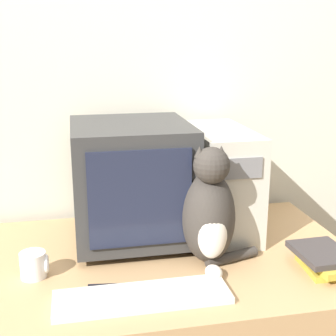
{
  "coord_description": "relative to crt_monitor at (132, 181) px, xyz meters",
  "views": [
    {
      "loc": [
        -0.2,
        -0.98,
        1.41
      ],
      "look_at": [
        0.09,
        0.46,
        1.0
      ],
      "focal_mm": 50.0,
      "sensor_mm": 36.0,
      "label": 1
    }
  ],
  "objects": [
    {
      "name": "wall_back",
      "position": [
        0.02,
        0.31,
        0.32
      ],
      "size": [
        7.0,
        0.05,
        2.5
      ],
      "color": "beige",
      "rests_on": "ground_plane"
    },
    {
      "name": "crt_monitor",
      "position": [
        0.0,
        0.0,
        0.0
      ],
      "size": [
        0.4,
        0.43,
        0.42
      ],
      "color": "#333333",
      "rests_on": "desk"
    },
    {
      "name": "computer_tower",
      "position": [
        0.32,
        0.02,
        -0.02
      ],
      "size": [
        0.21,
        0.43,
        0.38
      ],
      "color": "beige",
      "rests_on": "desk"
    },
    {
      "name": "keyboard",
      "position": [
        -0.03,
        -0.42,
        -0.21
      ],
      "size": [
        0.48,
        0.14,
        0.02
      ],
      "color": "silver",
      "rests_on": "desk"
    },
    {
      "name": "cat",
      "position": [
        0.21,
        -0.23,
        -0.05
      ],
      "size": [
        0.26,
        0.27,
        0.39
      ],
      "rotation": [
        0.0,
        0.0,
        -0.12
      ],
      "color": "#38332D",
      "rests_on": "desk"
    },
    {
      "name": "book_stack",
      "position": [
        0.55,
        -0.35,
        -0.18
      ],
      "size": [
        0.16,
        0.22,
        0.06
      ],
      "color": "gold",
      "rests_on": "desk"
    },
    {
      "name": "pen",
      "position": [
        -0.1,
        -0.33,
        -0.21
      ],
      "size": [
        0.15,
        0.03,
        0.01
      ],
      "color": "black",
      "rests_on": "desk"
    },
    {
      "name": "mug",
      "position": [
        -0.33,
        -0.22,
        -0.18
      ],
      "size": [
        0.08,
        0.08,
        0.08
      ],
      "color": "white",
      "rests_on": "desk"
    }
  ]
}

